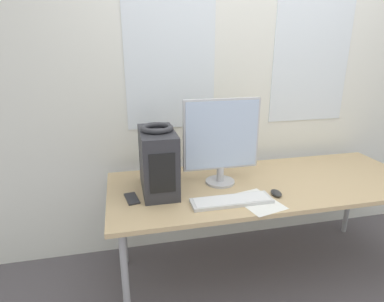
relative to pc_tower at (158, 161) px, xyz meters
name	(u,v)px	position (x,y,z in m)	size (l,w,h in m)	color
wall_back	(242,77)	(0.71, 0.49, 0.44)	(8.00, 0.07, 2.70)	silver
desk	(265,188)	(0.71, -0.04, -0.24)	(2.07, 0.80, 0.71)	tan
pc_tower	(158,161)	(0.00, 0.00, 0.00)	(0.21, 0.40, 0.39)	#2D2D33
headphones	(157,128)	(0.00, 0.00, 0.21)	(0.20, 0.20, 0.03)	#333338
monitor_main	(221,139)	(0.41, 0.02, 0.11)	(0.49, 0.19, 0.56)	#B7B7BC
keyboard	(232,201)	(0.39, -0.26, -0.18)	(0.48, 0.14, 0.02)	silver
mouse	(276,193)	(0.69, -0.23, -0.18)	(0.06, 0.10, 0.03)	#2D2D2D
cell_phone	(132,199)	(-0.18, -0.09, -0.19)	(0.09, 0.16, 0.01)	#232328
paper_sheet_left	(258,202)	(0.54, -0.29, -0.19)	(0.27, 0.34, 0.00)	white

